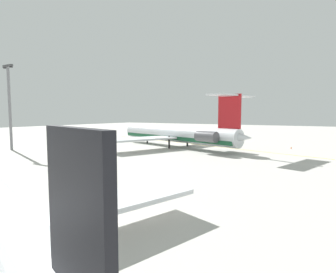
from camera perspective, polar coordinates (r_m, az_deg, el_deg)
The scene contains 9 objects.
ground at distance 83.87m, azimuth 7.57°, elevation -1.84°, with size 333.76×333.76×0.00m, color #B7B5AD.
main_jetliner at distance 77.39m, azimuth 2.22°, elevation 0.55°, with size 48.06×43.11×14.28m.
ground_crew_near_nose at distance 81.44m, azimuth -18.47°, elevation -1.48°, with size 0.41×0.27×1.69m.
ground_crew_near_tail at distance 82.20m, azimuth -21.58°, elevation -1.54°, with size 0.26×0.41×1.64m.
ground_crew_portside at distance 93.36m, azimuth -14.79°, elevation -0.62°, with size 0.27×0.43×1.72m.
safety_cone_nose at distance 90.24m, azimuth -16.15°, elevation -1.35°, with size 0.40×0.40×0.55m, color #EA590F.
safety_cone_wingtip at distance 82.35m, azimuth 24.69°, elevation -2.16°, with size 0.40×0.40×0.55m, color #EA590F.
taxiway_centreline at distance 87.15m, azimuth 4.64°, elevation -1.56°, with size 82.80×0.36×0.01m, color gold.
light_mast at distance 83.00m, azimuth -30.59°, elevation 6.08°, with size 4.00×0.70×22.50m.
Camera 1 is at (-33.36, 76.35, 9.56)m, focal length 28.72 mm.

